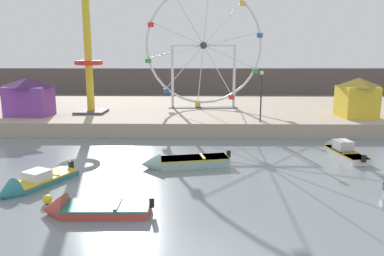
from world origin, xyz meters
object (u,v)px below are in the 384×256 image
at_px(motorboat_white_red_stripe, 340,150).
at_px(motorboat_faded_red, 85,209).
at_px(drop_tower_yellow_tower, 89,62).
at_px(carnival_booth_purple_stall, 29,96).
at_px(ferris_wheel_white_frame, 203,48).
at_px(motorboat_seafoam, 179,162).
at_px(promenade_lamp_near, 261,89).
at_px(mooring_buoy_orange, 47,199).
at_px(carnival_booth_yellow_awning, 357,97).
at_px(motorboat_teal_painted, 30,184).

bearing_deg(motorboat_white_red_stripe, motorboat_faded_red, 115.86).
bearing_deg(drop_tower_yellow_tower, carnival_booth_purple_stall, -162.22).
distance_m(ferris_wheel_white_frame, carnival_booth_purple_stall, 17.53).
relative_size(ferris_wheel_white_frame, drop_tower_yellow_tower, 1.05).
relative_size(motorboat_seafoam, ferris_wheel_white_frame, 0.45).
relative_size(promenade_lamp_near, mooring_buoy_orange, 9.65).
bearing_deg(carnival_booth_yellow_awning, motorboat_seafoam, -146.21).
relative_size(motorboat_white_red_stripe, motorboat_teal_painted, 1.07).
distance_m(motorboat_teal_painted, ferris_wheel_white_frame, 23.82).
bearing_deg(carnival_booth_purple_stall, promenade_lamp_near, -3.09).
xyz_separation_m(motorboat_white_red_stripe, motorboat_teal_painted, (-18.45, -6.80, -0.07)).
xyz_separation_m(motorboat_teal_painted, promenade_lamp_near, (13.89, 12.64, 3.70)).
bearing_deg(motorboat_faded_red, mooring_buoy_orange, -28.26).
relative_size(motorboat_seafoam, promenade_lamp_near, 1.33).
height_order(motorboat_white_red_stripe, promenade_lamp_near, promenade_lamp_near).
xyz_separation_m(motorboat_faded_red, motorboat_white_red_stripe, (14.70, 9.80, 0.09)).
bearing_deg(drop_tower_yellow_tower, ferris_wheel_white_frame, 18.10).
height_order(motorboat_faded_red, drop_tower_yellow_tower, drop_tower_yellow_tower).
bearing_deg(ferris_wheel_white_frame, motorboat_faded_red, -102.89).
bearing_deg(motorboat_seafoam, carnival_booth_yellow_awning, -155.35).
bearing_deg(motorboat_seafoam, motorboat_white_red_stripe, -176.67).
relative_size(motorboat_faded_red, promenade_lamp_near, 1.15).
bearing_deg(carnival_booth_yellow_awning, motorboat_faded_red, -139.09).
relative_size(motorboat_seafoam, carnival_booth_purple_stall, 1.28).
distance_m(promenade_lamp_near, mooring_buoy_orange, 19.39).
distance_m(motorboat_teal_painted, carnival_booth_purple_stall, 17.23).
bearing_deg(carnival_booth_purple_stall, mooring_buoy_orange, -58.94).
bearing_deg(promenade_lamp_near, motorboat_faded_red, -122.99).
distance_m(motorboat_faded_red, ferris_wheel_white_frame, 25.42).
xyz_separation_m(motorboat_white_red_stripe, carnival_booth_yellow_awning, (4.51, 8.47, 2.72)).
distance_m(motorboat_white_red_stripe, carnival_booth_purple_stall, 26.97).
bearing_deg(motorboat_faded_red, drop_tower_yellow_tower, -76.39).
relative_size(ferris_wheel_white_frame, promenade_lamp_near, 2.93).
xyz_separation_m(motorboat_teal_painted, carnival_booth_purple_stall, (-6.94, 15.53, 2.75)).
distance_m(carnival_booth_yellow_awning, carnival_booth_purple_stall, 29.90).
distance_m(motorboat_seafoam, promenade_lamp_near, 11.49).
relative_size(motorboat_white_red_stripe, carnival_booth_purple_stall, 1.16).
bearing_deg(ferris_wheel_white_frame, carnival_booth_purple_stall, -162.00).
relative_size(carnival_booth_purple_stall, promenade_lamp_near, 1.04).
relative_size(motorboat_white_red_stripe, mooring_buoy_orange, 11.64).
bearing_deg(carnival_booth_purple_stall, ferris_wheel_white_frame, 22.79).
height_order(drop_tower_yellow_tower, promenade_lamp_near, drop_tower_yellow_tower).
bearing_deg(carnival_booth_yellow_awning, ferris_wheel_white_frame, 155.60).
bearing_deg(promenade_lamp_near, motorboat_seafoam, -126.11).
xyz_separation_m(promenade_lamp_near, mooring_buoy_orange, (-12.20, -14.60, -3.72)).
bearing_deg(motorboat_faded_red, motorboat_seafoam, -120.17).
bearing_deg(motorboat_white_red_stripe, promenade_lamp_near, 30.12).
bearing_deg(motorboat_white_red_stripe, drop_tower_yellow_tower, 54.91).
bearing_deg(mooring_buoy_orange, carnival_booth_yellow_awning, 39.03).
xyz_separation_m(motorboat_seafoam, motorboat_teal_painted, (-7.47, -3.84, -0.05)).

